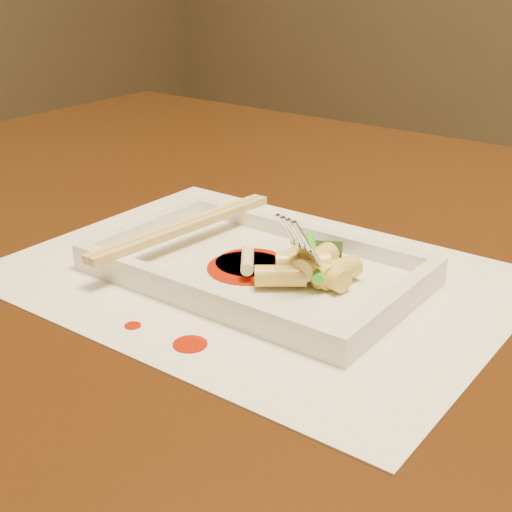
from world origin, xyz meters
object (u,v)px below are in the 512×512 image
Objects in this scene: placemat at (256,277)px; chopstick_a at (180,226)px; table at (344,348)px; plate_base at (256,272)px; fork at (346,191)px.

placemat is 0.09m from chopstick_a.
placemat reaches higher than table.
placemat is (-0.03, -0.10, 0.10)m from table.
fork is (0.07, 0.02, 0.08)m from plate_base.
fork is at bearing 14.42° from placemat.
table is 6.98× the size of chopstick_a.
table is at bearing 115.63° from fork.
fork is at bearing -64.37° from table.
table is 0.20m from fork.
placemat is 2.86× the size of fork.
placemat is at bearing 0.00° from chopstick_a.
plate_base is at bearing 0.00° from chopstick_a.
plate_base is at bearing -165.58° from fork.
fork reaches higher than table.
table is 10.00× the size of fork.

